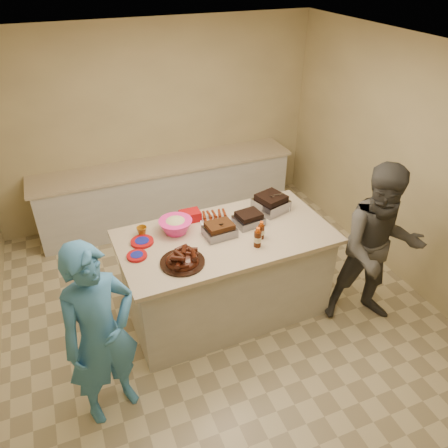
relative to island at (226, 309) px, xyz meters
name	(u,v)px	position (x,y,z in m)	size (l,w,h in m)	color
room	(225,319)	(-0.06, -0.14, 0.00)	(4.50, 5.00, 2.70)	tan
back_counter	(167,192)	(-0.06, 2.06, 0.45)	(3.60, 0.64, 0.90)	beige
island	(226,309)	(0.00, 0.00, 0.00)	(2.12, 1.12, 1.01)	beige
rib_platter	(183,263)	(-0.54, -0.27, 1.01)	(0.41, 0.41, 0.16)	#3D1409
pulled_pork_tray	(220,235)	(-0.06, 0.02, 1.01)	(0.30, 0.23, 0.09)	#47230F
brisket_tray	(249,224)	(0.29, 0.10, 1.01)	(0.28, 0.23, 0.08)	black
roasting_pan	(270,210)	(0.63, 0.27, 1.01)	(0.31, 0.31, 0.12)	gray
coleslaw_bowl	(176,232)	(-0.44, 0.24, 1.01)	(0.33, 0.33, 0.23)	#F5298E
sausage_plate	(216,222)	(-0.01, 0.26, 1.01)	(0.32, 0.32, 0.05)	silver
mac_cheese_dish	(273,209)	(0.66, 0.26, 1.01)	(0.29, 0.21, 0.08)	orange
bbq_bottle_a	(261,238)	(0.30, -0.18, 1.01)	(0.06, 0.06, 0.19)	#3E1706
bbq_bottle_b	(257,246)	(0.21, -0.29, 1.01)	(0.07, 0.07, 0.21)	#3E1706
mustard_bottle	(206,235)	(-0.18, 0.08, 1.01)	(0.04, 0.04, 0.12)	orange
sauce_bowl	(213,229)	(-0.08, 0.15, 1.01)	(0.15, 0.05, 0.15)	silver
plate_stack_large	(142,243)	(-0.80, 0.18, 1.01)	(0.22, 0.22, 0.03)	#9F0B0E
plate_stack_small	(137,257)	(-0.90, -0.03, 1.01)	(0.19, 0.19, 0.03)	#9F0B0E
plastic_cup	(142,235)	(-0.77, 0.31, 1.01)	(0.10, 0.09, 0.10)	#9C6111
basket_stack	(190,220)	(-0.24, 0.40, 1.01)	(0.20, 0.15, 0.10)	#9F0B0E
guest_blue	(116,404)	(-1.36, -0.73, 0.00)	(0.63, 1.72, 0.41)	#4088C5
guest_gray	(363,314)	(1.38, -0.64, 0.00)	(0.87, 1.79, 0.68)	#4E4B46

